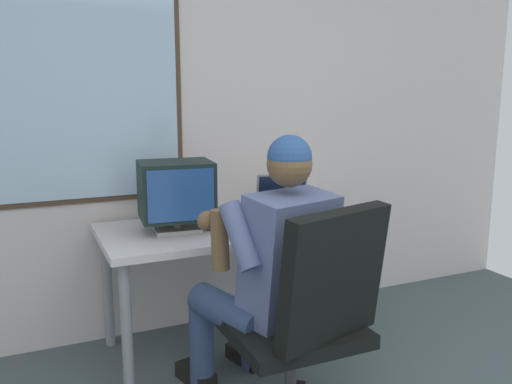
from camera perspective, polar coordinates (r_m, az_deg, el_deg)
The scene contains 8 objects.
wall_rear at distance 3.17m, azimuth -10.02°, elevation 8.04°, with size 5.31×0.08×2.59m.
desk at distance 2.97m, azimuth -2.69°, elevation -5.03°, with size 1.42×0.71×0.72m.
office_chair at distance 2.23m, azimuth 5.91°, elevation -12.52°, with size 0.63×0.63×1.01m.
person_seated at distance 2.38m, azimuth 1.39°, elevation -8.34°, with size 0.63×0.84×1.28m.
crt_monitor at distance 2.81m, azimuth -8.62°, elevation 0.09°, with size 0.40×0.34×0.37m.
laptop at distance 3.12m, azimuth 3.14°, elevation -1.51°, with size 0.37×0.38×0.25m.
wine_glass at distance 2.80m, azimuth 0.93°, elevation -2.32°, with size 0.09×0.09×0.14m.
coffee_mug at distance 2.76m, azimuth -1.96°, elevation -3.40°, with size 0.08×0.08×0.10m.
Camera 1 is at (-0.80, -0.38, 1.45)m, focal length 37.05 mm.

